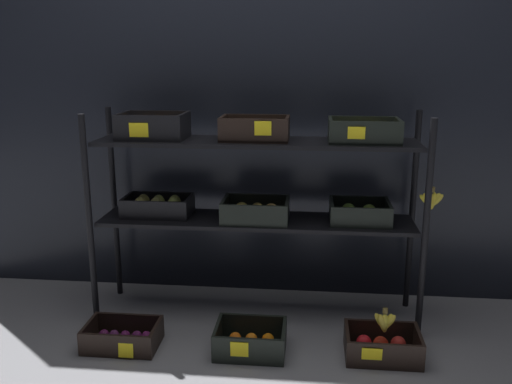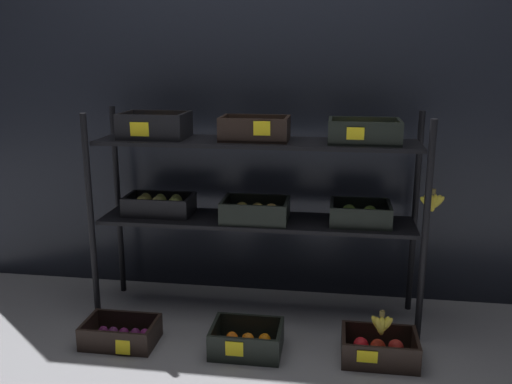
# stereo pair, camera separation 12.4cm
# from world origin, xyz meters

# --- Properties ---
(ground_plane) EXTENTS (10.00, 10.00, 0.00)m
(ground_plane) POSITION_xyz_m (0.00, 0.00, 0.00)
(ground_plane) COLOR gray
(storefront_wall) EXTENTS (4.06, 0.12, 2.23)m
(storefront_wall) POSITION_xyz_m (0.00, 0.38, 1.11)
(storefront_wall) COLOR black
(storefront_wall) RESTS_ON ground_plane
(display_rack) EXTENTS (1.78, 0.39, 1.10)m
(display_rack) POSITION_xyz_m (-0.01, 0.00, 0.76)
(display_rack) COLOR black
(display_rack) RESTS_ON ground_plane
(crate_ground_plum) EXTENTS (0.35, 0.24, 0.12)m
(crate_ground_plum) POSITION_xyz_m (-0.61, -0.41, 0.04)
(crate_ground_plum) COLOR black
(crate_ground_plum) RESTS_ON ground_plane
(crate_ground_tangerine) EXTENTS (0.33, 0.25, 0.13)m
(crate_ground_tangerine) POSITION_xyz_m (0.01, -0.40, 0.05)
(crate_ground_tangerine) COLOR black
(crate_ground_tangerine) RESTS_ON ground_plane
(crate_ground_apple_red) EXTENTS (0.35, 0.25, 0.13)m
(crate_ground_apple_red) POSITION_xyz_m (0.63, -0.38, 0.05)
(crate_ground_apple_red) COLOR black
(crate_ground_apple_red) RESTS_ON ground_plane
(banana_bunch_loose) EXTENTS (0.12, 0.05, 0.12)m
(banana_bunch_loose) POSITION_xyz_m (0.64, -0.38, 0.18)
(banana_bunch_loose) COLOR brown
(banana_bunch_loose) RESTS_ON crate_ground_apple_red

